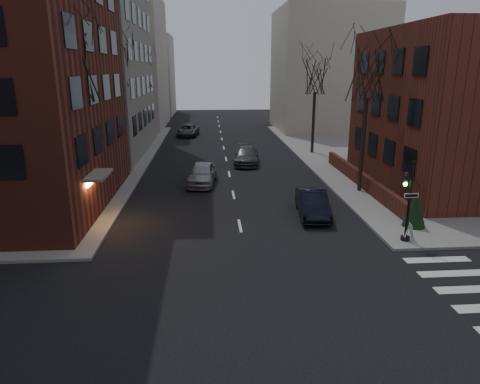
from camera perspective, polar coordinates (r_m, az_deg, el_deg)
name	(u,v)px	position (r m, az deg, el deg)	size (l,w,h in m)	color
ground	(271,376)	(13.17, 4.17, -23.30)	(160.00, 160.00, 0.00)	black
building_left_tan	(39,4)	(46.98, -25.19, 21.69)	(18.00, 18.00, 28.00)	gray
building_right_brick	(467,111)	(34.35, 28.06, 9.57)	(12.00, 14.00, 11.00)	#59221A
low_wall_right	(362,179)	(31.97, 15.90, 1.62)	(0.35, 16.00, 1.00)	#59221A
building_distant_la	(113,63)	(66.40, -16.51, 16.14)	(14.00, 16.00, 18.00)	#B3A897
building_distant_ra	(328,71)	(62.30, 11.69, 15.57)	(14.00, 14.00, 16.00)	#B3A897
building_distant_lb	(145,76)	(82.83, -12.55, 14.91)	(10.00, 12.00, 14.00)	#B3A897
traffic_signal	(408,207)	(22.26, 21.44, -1.82)	(0.76, 0.44, 4.00)	black
tree_left_a	(71,66)	(25.09, -21.66, 15.36)	(4.18, 4.18, 10.26)	#2D231C
tree_left_b	(116,61)	(36.75, -16.17, 16.47)	(4.40, 4.40, 10.80)	#2D231C
tree_left_c	(143,71)	(50.55, -12.86, 15.45)	(3.96, 3.96, 9.72)	#2D231C
tree_right_a	(368,73)	(29.91, 16.75, 14.91)	(3.96, 3.96, 9.72)	#2D231C
tree_right_b	(316,76)	(43.32, 10.04, 14.95)	(3.74, 3.74, 9.18)	#2D231C
streetlamp_near	(119,126)	(32.97, -15.87, 8.41)	(0.36, 0.36, 6.28)	black
streetlamp_far	(152,104)	(52.61, -11.62, 11.40)	(0.36, 0.36, 6.28)	black
parked_sedan	(312,204)	(25.31, 9.64, -1.52)	(1.60, 4.58, 1.51)	black
car_lane_silver	(202,174)	(31.83, -5.10, 2.44)	(1.94, 4.82, 1.64)	#959499
car_lane_gray	(247,156)	(38.66, 0.88, 4.87)	(2.12, 5.20, 1.51)	#3C3C41
car_lane_far	(188,130)	(55.36, -6.96, 8.15)	(2.34, 5.08, 1.41)	#39383C
sandwich_board	(408,232)	(22.84, 21.53, -4.96)	(0.36, 0.51, 0.82)	silver
evergreen_shrub	(415,208)	(24.66, 22.33, -2.04)	(1.21, 1.21, 2.01)	black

